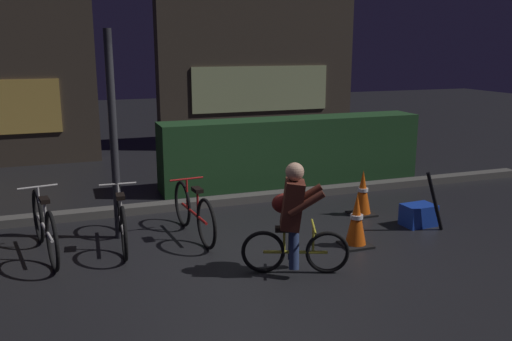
% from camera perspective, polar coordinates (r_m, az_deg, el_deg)
% --- Properties ---
extents(ground_plane, '(40.00, 40.00, 0.00)m').
position_cam_1_polar(ground_plane, '(6.54, 0.13, -8.98)').
color(ground_plane, black).
extents(sidewalk_curb, '(12.00, 0.24, 0.12)m').
position_cam_1_polar(sidewalk_curb, '(8.50, -4.92, -3.32)').
color(sidewalk_curb, '#56544F').
rests_on(sidewalk_curb, ground).
extents(hedge_row, '(4.80, 0.70, 1.19)m').
position_cam_1_polar(hedge_row, '(9.78, 3.89, 2.09)').
color(hedge_row, '#214723').
rests_on(hedge_row, ground).
extents(storefront_right, '(5.03, 0.54, 4.34)m').
position_cam_1_polar(storefront_right, '(13.72, 0.19, 11.84)').
color(storefront_right, '#42382D').
rests_on(storefront_right, ground).
extents(street_post, '(0.10, 0.10, 2.65)m').
position_cam_1_polar(street_post, '(7.01, -14.77, 3.39)').
color(street_post, '#2D2D33').
rests_on(street_post, ground).
extents(parked_bike_left_mid, '(0.46, 1.71, 0.79)m').
position_cam_1_polar(parked_bike_left_mid, '(6.90, -21.37, -5.54)').
color(parked_bike_left_mid, black).
rests_on(parked_bike_left_mid, ground).
extents(parked_bike_center_left, '(0.46, 1.61, 0.74)m').
position_cam_1_polar(parked_bike_center_left, '(6.95, -14.03, -5.06)').
color(parked_bike_center_left, black).
rests_on(parked_bike_center_left, ground).
extents(parked_bike_center_right, '(0.46, 1.58, 0.73)m').
position_cam_1_polar(parked_bike_center_right, '(7.10, -6.57, -4.38)').
color(parked_bike_center_right, black).
rests_on(parked_bike_center_right, ground).
extents(traffic_cone_near, '(0.36, 0.36, 0.67)m').
position_cam_1_polar(traffic_cone_near, '(6.85, 10.52, -5.25)').
color(traffic_cone_near, black).
rests_on(traffic_cone_near, ground).
extents(traffic_cone_far, '(0.36, 0.36, 0.67)m').
position_cam_1_polar(traffic_cone_far, '(8.11, 11.15, -2.39)').
color(traffic_cone_far, black).
rests_on(traffic_cone_far, ground).
extents(blue_crate, '(0.46, 0.35, 0.30)m').
position_cam_1_polar(blue_crate, '(7.87, 16.73, -4.51)').
color(blue_crate, '#193DB7').
rests_on(blue_crate, ground).
extents(cyclist, '(1.13, 0.64, 1.25)m').
position_cam_1_polar(cyclist, '(5.90, 3.95, -4.98)').
color(cyclist, black).
rests_on(cyclist, ground).
extents(closed_umbrella, '(0.32, 0.08, 0.82)m').
position_cam_1_polar(closed_umbrella, '(7.64, 18.31, -3.10)').
color(closed_umbrella, black).
rests_on(closed_umbrella, ground).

